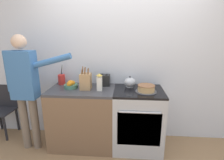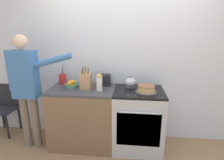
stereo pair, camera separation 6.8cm
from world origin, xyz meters
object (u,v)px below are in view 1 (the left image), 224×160
object	(u,v)px
tea_kettle	(130,82)
utensil_crock	(62,79)
layer_cake	(146,89)
toaster	(104,80)
person_baker	(25,84)
fruit_bowl	(71,85)
dining_chair	(4,106)
milk_carton	(99,82)
stove_range	(138,119)
knife_block	(86,81)

from	to	relation	value
tea_kettle	utensil_crock	world-z (taller)	utensil_crock
layer_cake	tea_kettle	world-z (taller)	tea_kettle
tea_kettle	toaster	bearing A→B (deg)	173.37
layer_cake	toaster	world-z (taller)	toaster
layer_cake	person_baker	distance (m)	1.68
fruit_bowl	toaster	size ratio (longest dim) A/B	1.02
dining_chair	milk_carton	bearing A→B (deg)	-27.98
milk_carton	toaster	bearing A→B (deg)	82.81
fruit_bowl	person_baker	xyz separation A→B (m)	(-0.59, -0.18, 0.05)
stove_range	person_baker	bearing A→B (deg)	-174.34
knife_block	stove_range	bearing A→B (deg)	0.43
utensil_crock	fruit_bowl	bearing A→B (deg)	-41.92
fruit_bowl	toaster	world-z (taller)	toaster
tea_kettle	stove_range	bearing A→B (deg)	-50.85
tea_kettle	layer_cake	bearing A→B (deg)	-44.76
fruit_bowl	person_baker	size ratio (longest dim) A/B	0.12
layer_cake	dining_chair	world-z (taller)	layer_cake
tea_kettle	person_baker	world-z (taller)	person_baker
stove_range	utensil_crock	world-z (taller)	utensil_crock
knife_block	milk_carton	bearing A→B (deg)	-14.12
person_baker	utensil_crock	bearing A→B (deg)	36.10
fruit_bowl	toaster	xyz separation A→B (m)	(0.47, 0.17, 0.04)
layer_cake	utensil_crock	xyz separation A→B (m)	(-1.29, 0.27, 0.04)
tea_kettle	dining_chair	xyz separation A→B (m)	(-2.13, 0.07, -0.49)
toaster	tea_kettle	bearing A→B (deg)	-6.63
toaster	utensil_crock	bearing A→B (deg)	179.30
knife_block	person_baker	distance (m)	0.83
layer_cake	milk_carton	world-z (taller)	milk_carton
stove_range	person_baker	world-z (taller)	person_baker
tea_kettle	toaster	world-z (taller)	toaster
layer_cake	tea_kettle	bearing A→B (deg)	135.24
knife_block	utensil_crock	distance (m)	0.48
person_baker	dining_chair	xyz separation A→B (m)	(-0.68, 0.37, -0.52)
layer_cake	toaster	size ratio (longest dim) A/B	1.47
tea_kettle	milk_carton	size ratio (longest dim) A/B	0.82
tea_kettle	toaster	size ratio (longest dim) A/B	1.04
utensil_crock	fruit_bowl	world-z (taller)	utensil_crock
knife_block	milk_carton	world-z (taller)	knife_block
utensil_crock	knife_block	bearing A→B (deg)	-26.03
stove_range	dining_chair	xyz separation A→B (m)	(-2.25, 0.22, 0.03)
stove_range	knife_block	distance (m)	0.95
knife_block	toaster	xyz separation A→B (m)	(0.24, 0.20, -0.03)
stove_range	utensil_crock	size ratio (longest dim) A/B	2.85
utensil_crock	milk_carton	size ratio (longest dim) A/B	1.27
tea_kettle	knife_block	size ratio (longest dim) A/B	0.63
layer_cake	knife_block	xyz separation A→B (m)	(-0.85, 0.06, 0.07)
tea_kettle	fruit_bowl	bearing A→B (deg)	-171.74
stove_range	tea_kettle	xyz separation A→B (m)	(-0.12, 0.15, 0.52)
tea_kettle	dining_chair	world-z (taller)	tea_kettle
fruit_bowl	knife_block	bearing A→B (deg)	-7.68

